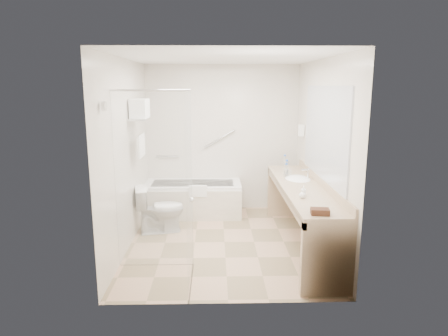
{
  "coord_description": "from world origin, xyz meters",
  "views": [
    {
      "loc": [
        -0.13,
        -5.26,
        2.16
      ],
      "look_at": [
        0.0,
        0.3,
        1.0
      ],
      "focal_mm": 32.0,
      "sensor_mm": 36.0,
      "label": 1
    }
  ],
  "objects_px": {
    "bathtub": "(193,199)",
    "water_bottle_left": "(286,170)",
    "toilet": "(160,209)",
    "vanity_counter": "(301,201)",
    "amenity_basket": "(320,212)"
  },
  "relations": [
    {
      "from": "bathtub",
      "to": "water_bottle_left",
      "type": "xyz_separation_m",
      "value": [
        1.41,
        -0.85,
        0.67
      ]
    },
    {
      "from": "amenity_basket",
      "to": "toilet",
      "type": "bearing_deg",
      "value": 136.76
    },
    {
      "from": "bathtub",
      "to": "toilet",
      "type": "distance_m",
      "value": 0.92
    },
    {
      "from": "vanity_counter",
      "to": "toilet",
      "type": "bearing_deg",
      "value": 163.4
    },
    {
      "from": "toilet",
      "to": "water_bottle_left",
      "type": "bearing_deg",
      "value": -103.67
    },
    {
      "from": "toilet",
      "to": "water_bottle_left",
      "type": "relative_size",
      "value": 3.53
    },
    {
      "from": "vanity_counter",
      "to": "water_bottle_left",
      "type": "distance_m",
      "value": 0.63
    },
    {
      "from": "bathtub",
      "to": "toilet",
      "type": "relative_size",
      "value": 2.25
    },
    {
      "from": "vanity_counter",
      "to": "toilet",
      "type": "distance_m",
      "value": 2.08
    },
    {
      "from": "vanity_counter",
      "to": "amenity_basket",
      "type": "distance_m",
      "value": 1.23
    },
    {
      "from": "water_bottle_left",
      "to": "bathtub",
      "type": "bearing_deg",
      "value": 149.02
    },
    {
      "from": "bathtub",
      "to": "vanity_counter",
      "type": "bearing_deg",
      "value": -42.35
    },
    {
      "from": "toilet",
      "to": "amenity_basket",
      "type": "relative_size",
      "value": 3.78
    },
    {
      "from": "bathtub",
      "to": "water_bottle_left",
      "type": "distance_m",
      "value": 1.77
    },
    {
      "from": "bathtub",
      "to": "amenity_basket",
      "type": "xyz_separation_m",
      "value": [
        1.45,
        -2.59,
        0.61
      ]
    }
  ]
}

